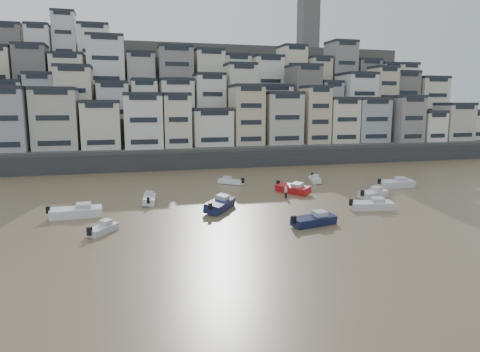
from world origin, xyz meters
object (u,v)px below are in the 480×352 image
object	(u,v)px
boat_i	(315,179)
boat_b	(372,204)
boat_e	(293,188)
boat_k	(76,210)
person_pink	(286,192)
boat_g	(396,182)
boat_f	(149,198)
boat_j	(103,228)
boat_c	(220,203)
boat_h	(231,180)
boat_a	(314,219)
boat_d	(374,193)

from	to	relation	value
boat_i	boat_b	bearing A→B (deg)	10.75
boat_e	boat_k	xyz separation A→B (m)	(-29.64, -6.56, 0.03)
boat_k	person_pink	bearing A→B (deg)	4.57
boat_b	boat_g	xyz separation A→B (m)	(11.95, 12.14, 0.09)
boat_k	boat_i	bearing A→B (deg)	17.74
boat_f	boat_j	world-z (taller)	boat_f
boat_c	boat_h	distance (m)	17.97
person_pink	boat_i	bearing A→B (deg)	48.20
boat_j	boat_k	xyz separation A→B (m)	(-3.28, 7.29, 0.29)
boat_a	boat_j	size ratio (longest dim) A/B	1.34
boat_a	boat_k	world-z (taller)	boat_k
boat_d	boat_h	xyz separation A→B (m)	(-17.03, 15.48, -0.10)
boat_g	boat_c	bearing A→B (deg)	-163.93
boat_b	boat_j	size ratio (longest dim) A/B	1.35
boat_a	boat_g	bearing A→B (deg)	24.18
boat_g	boat_k	bearing A→B (deg)	-169.84
boat_h	person_pink	world-z (taller)	person_pink
boat_g	person_pink	bearing A→B (deg)	-169.53
boat_e	boat_g	bearing A→B (deg)	60.50
boat_g	boat_k	xyz separation A→B (m)	(-47.30, -6.57, -0.00)
boat_f	boat_g	world-z (taller)	boat_g
boat_c	boat_d	size ratio (longest dim) A/B	1.22
boat_b	boat_e	xyz separation A→B (m)	(-5.71, 12.12, 0.05)
boat_e	person_pink	size ratio (longest dim) A/B	3.49
boat_c	boat_j	xyz separation A→B (m)	(-13.65, -6.39, -0.33)
boat_f	boat_i	world-z (taller)	boat_f
boat_e	boat_g	xyz separation A→B (m)	(17.66, 0.01, 0.04)
boat_c	boat_f	distance (m)	10.46
boat_h	boat_i	bearing A→B (deg)	-146.19
boat_b	boat_k	world-z (taller)	boat_k
boat_e	boat_j	world-z (taller)	boat_e
boat_b	boat_g	world-z (taller)	boat_g
boat_c	person_pink	distance (m)	11.48
boat_a	boat_f	bearing A→B (deg)	123.40
boat_d	boat_i	size ratio (longest dim) A/B	1.10
boat_e	boat_f	bearing A→B (deg)	-116.52
boat_g	boat_j	world-z (taller)	boat_g
boat_e	boat_g	size ratio (longest dim) A/B	0.96
boat_d	boat_h	distance (m)	23.02
boat_f	person_pink	xyz separation A→B (m)	(18.83, -1.75, 0.16)
boat_f	person_pink	distance (m)	18.91
boat_g	person_pink	size ratio (longest dim) A/B	3.64
boat_b	boat_c	distance (m)	19.00
boat_e	boat_c	bearing A→B (deg)	-89.13
boat_c	boat_e	distance (m)	14.74
boat_h	boat_c	bearing A→B (deg)	114.78
boat_d	boat_j	size ratio (longest dim) A/B	1.30
boat_h	boat_j	bearing A→B (deg)	93.51
boat_a	boat_k	xyz separation A→B (m)	(-25.32, 10.29, 0.09)
boat_e	person_pink	bearing A→B (deg)	-67.04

